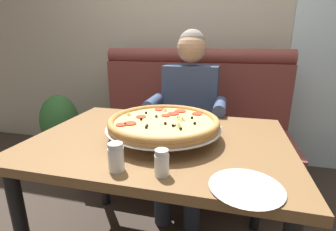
{
  "coord_description": "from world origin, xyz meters",
  "views": [
    {
      "loc": [
        0.31,
        -1.07,
        1.19
      ],
      "look_at": [
        0.04,
        0.01,
        0.85
      ],
      "focal_mm": 26.09,
      "sensor_mm": 36.0,
      "label": 1
    }
  ],
  "objects_px": {
    "shaker_pepper_flakes": "(162,164)",
    "plate_near_left": "(246,186)",
    "booth_bench": "(189,136)",
    "shaker_parmesan": "(116,159)",
    "patio_chair": "(331,98)",
    "potted_plant": "(61,126)",
    "dining_table": "(160,154)",
    "diner_main": "(188,110)",
    "pizza": "(164,123)"
  },
  "relations": [
    {
      "from": "pizza",
      "to": "patio_chair",
      "type": "bearing_deg",
      "value": 55.98
    },
    {
      "from": "dining_table",
      "to": "shaker_parmesan",
      "type": "xyz_separation_m",
      "value": [
        -0.06,
        -0.35,
        0.14
      ]
    },
    {
      "from": "pizza",
      "to": "shaker_pepper_flakes",
      "type": "xyz_separation_m",
      "value": [
        0.08,
        -0.34,
        -0.04
      ]
    },
    {
      "from": "potted_plant",
      "to": "diner_main",
      "type": "bearing_deg",
      "value": -10.28
    },
    {
      "from": "shaker_pepper_flakes",
      "to": "patio_chair",
      "type": "height_order",
      "value": "patio_chair"
    },
    {
      "from": "booth_bench",
      "to": "shaker_parmesan",
      "type": "bearing_deg",
      "value": -92.91
    },
    {
      "from": "shaker_parmesan",
      "to": "booth_bench",
      "type": "bearing_deg",
      "value": 87.09
    },
    {
      "from": "dining_table",
      "to": "patio_chair",
      "type": "bearing_deg",
      "value": 55.56
    },
    {
      "from": "plate_near_left",
      "to": "booth_bench",
      "type": "bearing_deg",
      "value": 107.09
    },
    {
      "from": "dining_table",
      "to": "plate_near_left",
      "type": "relative_size",
      "value": 5.16
    },
    {
      "from": "booth_bench",
      "to": "shaker_pepper_flakes",
      "type": "xyz_separation_m",
      "value": [
        0.1,
        -1.24,
        0.38
      ]
    },
    {
      "from": "pizza",
      "to": "booth_bench",
      "type": "bearing_deg",
      "value": 91.33
    },
    {
      "from": "booth_bench",
      "to": "plate_near_left",
      "type": "bearing_deg",
      "value": -72.91
    },
    {
      "from": "pizza",
      "to": "shaker_parmesan",
      "type": "xyz_separation_m",
      "value": [
        -0.08,
        -0.34,
        -0.03
      ]
    },
    {
      "from": "pizza",
      "to": "potted_plant",
      "type": "relative_size",
      "value": 0.79
    },
    {
      "from": "diner_main",
      "to": "plate_near_left",
      "type": "height_order",
      "value": "diner_main"
    },
    {
      "from": "booth_bench",
      "to": "potted_plant",
      "type": "height_order",
      "value": "booth_bench"
    },
    {
      "from": "shaker_pepper_flakes",
      "to": "plate_near_left",
      "type": "height_order",
      "value": "shaker_pepper_flakes"
    },
    {
      "from": "patio_chair",
      "to": "potted_plant",
      "type": "distance_m",
      "value": 3.13
    },
    {
      "from": "booth_bench",
      "to": "shaker_parmesan",
      "type": "xyz_separation_m",
      "value": [
        -0.06,
        -1.25,
        0.38
      ]
    },
    {
      "from": "dining_table",
      "to": "pizza",
      "type": "xyz_separation_m",
      "value": [
        0.02,
        -0.0,
        0.17
      ]
    },
    {
      "from": "diner_main",
      "to": "shaker_pepper_flakes",
      "type": "relative_size",
      "value": 13.25
    },
    {
      "from": "booth_bench",
      "to": "pizza",
      "type": "height_order",
      "value": "booth_bench"
    },
    {
      "from": "dining_table",
      "to": "shaker_pepper_flakes",
      "type": "xyz_separation_m",
      "value": [
        0.1,
        -0.34,
        0.13
      ]
    },
    {
      "from": "patio_chair",
      "to": "potted_plant",
      "type": "height_order",
      "value": "patio_chair"
    },
    {
      "from": "pizza",
      "to": "patio_chair",
      "type": "relative_size",
      "value": 0.64
    },
    {
      "from": "dining_table",
      "to": "plate_near_left",
      "type": "bearing_deg",
      "value": -42.47
    },
    {
      "from": "booth_bench",
      "to": "patio_chair",
      "type": "relative_size",
      "value": 1.92
    },
    {
      "from": "booth_bench",
      "to": "shaker_pepper_flakes",
      "type": "distance_m",
      "value": 1.31
    },
    {
      "from": "diner_main",
      "to": "plate_near_left",
      "type": "xyz_separation_m",
      "value": [
        0.35,
        -0.99,
        0.04
      ]
    },
    {
      "from": "pizza",
      "to": "plate_near_left",
      "type": "distance_m",
      "value": 0.51
    },
    {
      "from": "shaker_parmesan",
      "to": "patio_chair",
      "type": "distance_m",
      "value": 3.05
    },
    {
      "from": "shaker_parmesan",
      "to": "shaker_pepper_flakes",
      "type": "relative_size",
      "value": 1.1
    },
    {
      "from": "dining_table",
      "to": "pizza",
      "type": "height_order",
      "value": "pizza"
    },
    {
      "from": "diner_main",
      "to": "shaker_parmesan",
      "type": "relative_size",
      "value": 12.01
    },
    {
      "from": "shaker_pepper_flakes",
      "to": "patio_chair",
      "type": "xyz_separation_m",
      "value": [
        1.43,
        2.58,
        -0.25
      ]
    },
    {
      "from": "pizza",
      "to": "shaker_pepper_flakes",
      "type": "bearing_deg",
      "value": -76.07
    },
    {
      "from": "plate_near_left",
      "to": "potted_plant",
      "type": "xyz_separation_m",
      "value": [
        -1.66,
        1.23,
        -0.36
      ]
    },
    {
      "from": "diner_main",
      "to": "booth_bench",
      "type": "bearing_deg",
      "value": 97.16
    },
    {
      "from": "shaker_parmesan",
      "to": "patio_chair",
      "type": "bearing_deg",
      "value": 58.28
    },
    {
      "from": "patio_chair",
      "to": "shaker_pepper_flakes",
      "type": "bearing_deg",
      "value": -119.03
    },
    {
      "from": "shaker_parmesan",
      "to": "diner_main",
      "type": "bearing_deg",
      "value": 84.38
    },
    {
      "from": "shaker_pepper_flakes",
      "to": "booth_bench",
      "type": "bearing_deg",
      "value": 94.79
    },
    {
      "from": "shaker_parmesan",
      "to": "plate_near_left",
      "type": "relative_size",
      "value": 0.45
    },
    {
      "from": "booth_bench",
      "to": "shaker_pepper_flakes",
      "type": "height_order",
      "value": "booth_bench"
    },
    {
      "from": "shaker_parmesan",
      "to": "potted_plant",
      "type": "distance_m",
      "value": 1.77
    },
    {
      "from": "shaker_parmesan",
      "to": "patio_chair",
      "type": "xyz_separation_m",
      "value": [
        1.6,
        2.59,
        -0.26
      ]
    },
    {
      "from": "potted_plant",
      "to": "patio_chair",
      "type": "bearing_deg",
      "value": 25.88
    },
    {
      "from": "diner_main",
      "to": "patio_chair",
      "type": "bearing_deg",
      "value": 46.82
    },
    {
      "from": "shaker_parmesan",
      "to": "shaker_pepper_flakes",
      "type": "bearing_deg",
      "value": 2.8
    }
  ]
}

